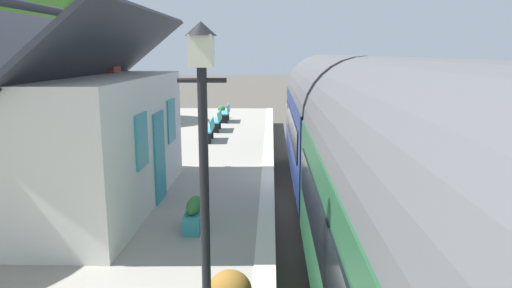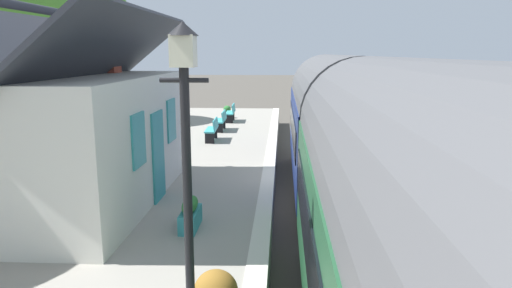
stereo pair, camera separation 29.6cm
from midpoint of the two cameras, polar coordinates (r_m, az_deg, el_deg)
The scene contains 17 objects.
ground_plane at distance 13.56m, azimuth 5.84°, elevation -7.70°, with size 160.00×160.00×0.00m, color #4C473F.
platform at distance 13.73m, azimuth -11.15°, elevation -5.54°, with size 32.00×6.03×0.95m, color gray.
platform_edge_coping at distance 13.26m, azimuth 0.82°, elevation -3.77°, with size 32.00×0.36×0.02m, color beige.
rail_near at distance 13.75m, azimuth 12.66°, elevation -7.35°, with size 52.00×0.08×0.14m, color gray.
rail_far at distance 13.56m, azimuth 6.62°, elevation -7.42°, with size 52.00×0.08×0.14m, color gray.
train at distance 6.48m, azimuth 18.53°, elevation -8.95°, with size 26.31×2.73×4.32m.
station_building at distance 11.12m, azimuth -21.33°, elevation 0.95°, with size 6.71×3.48×5.37m.
bench_near_building at distance 23.39m, azimuth -4.08°, elevation 3.92°, with size 1.41×0.48×0.88m.
bench_mid_platform at distance 20.67m, azimuth -5.24°, elevation 2.94°, with size 1.41×0.46×0.88m.
bench_platform_end at distance 18.27m, azimuth -6.27°, elevation 1.83°, with size 1.42×0.49×0.88m.
planter_edge_near at distance 19.58m, azimuth -13.62°, elevation 1.60°, with size 0.73×0.32×0.57m.
planter_bench_right at distance 9.32m, azimuth -8.54°, elevation -8.57°, with size 0.91×0.32×0.63m.
planter_corner_building at distance 24.73m, azimuth -4.62°, elevation 4.00°, with size 0.39×0.39×0.71m.
lamp_post_platform at distance 4.82m, azimuth -8.30°, elevation 1.19°, with size 0.32×0.50×3.74m.
tree_far_left at distance 24.57m, azimuth -21.64°, elevation 14.07°, with size 4.86×4.38×8.53m.
tree_distant at distance 30.12m, azimuth -27.96°, elevation 12.35°, with size 4.67×4.27×8.63m.
tree_mid_background at distance 20.98m, azimuth -28.45°, elevation 12.57°, with size 4.67×4.05×8.10m.
Camera 1 is at (-12.81, 1.09, 4.39)m, focal length 32.37 mm.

